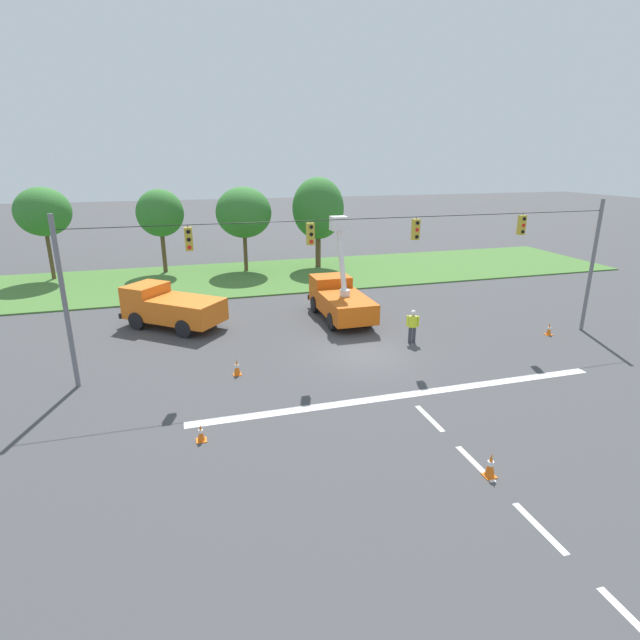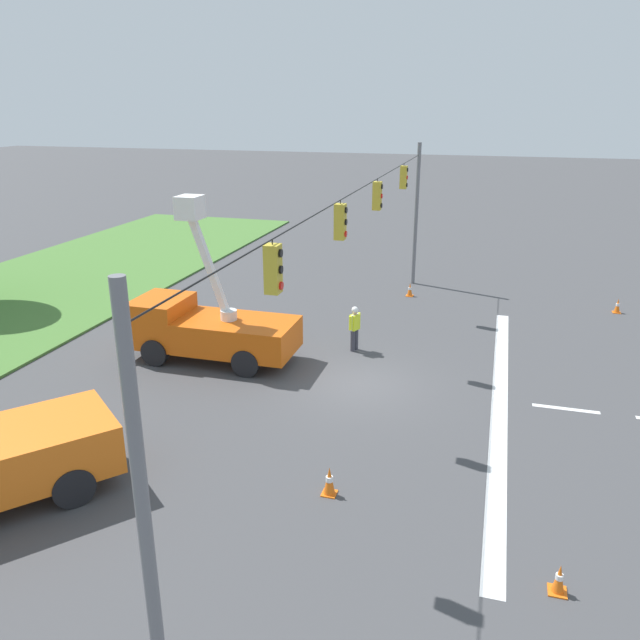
% 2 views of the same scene
% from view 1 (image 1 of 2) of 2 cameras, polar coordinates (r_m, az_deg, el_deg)
% --- Properties ---
extents(ground_plane, '(200.00, 200.00, 0.00)m').
position_cam_1_polar(ground_plane, '(24.76, 5.16, -3.89)').
color(ground_plane, '#424244').
extents(grass_verge, '(56.00, 12.00, 0.10)m').
position_cam_1_polar(grass_verge, '(41.28, -3.91, 5.18)').
color(grass_verge, '#477533').
rests_on(grass_verge, ground).
extents(lane_markings, '(17.60, 15.25, 0.01)m').
position_cam_1_polar(lane_markings, '(19.72, 11.69, -10.22)').
color(lane_markings, silver).
rests_on(lane_markings, ground).
extents(signal_gantry, '(26.20, 0.33, 7.20)m').
position_cam_1_polar(signal_gantry, '(23.43, 5.44, 6.55)').
color(signal_gantry, slate).
rests_on(signal_gantry, ground).
extents(tree_far_west, '(4.05, 4.39, 7.15)m').
position_cam_1_polar(tree_far_west, '(44.11, -29.10, 10.74)').
color(tree_far_west, brown).
rests_on(tree_far_west, ground).
extents(tree_west, '(3.76, 3.82, 6.85)m').
position_cam_1_polar(tree_west, '(43.22, -17.81, 11.54)').
color(tree_west, brown).
rests_on(tree_west, ground).
extents(tree_centre, '(4.54, 4.98, 7.00)m').
position_cam_1_polar(tree_centre, '(42.32, -8.72, 12.04)').
color(tree_centre, brown).
rests_on(tree_centre, ground).
extents(tree_east, '(4.35, 4.77, 7.70)m').
position_cam_1_polar(tree_east, '(43.34, -0.22, 12.61)').
color(tree_east, brown).
rests_on(tree_east, ground).
extents(utility_truck_bucket_lift, '(2.52, 6.22, 6.02)m').
position_cam_1_polar(utility_truck_bucket_lift, '(29.76, 2.27, 2.59)').
color(utility_truck_bucket_lift, '#D6560F').
rests_on(utility_truck_bucket_lift, ground).
extents(utility_truck_support_near, '(6.02, 5.63, 2.32)m').
position_cam_1_polar(utility_truck_support_near, '(29.44, -16.71, 1.46)').
color(utility_truck_support_near, orange).
rests_on(utility_truck_support_near, ground).
extents(road_worker, '(0.60, 0.38, 1.77)m').
position_cam_1_polar(road_worker, '(26.27, 10.54, -0.49)').
color(road_worker, '#383842').
rests_on(road_worker, ground).
extents(traffic_cone_foreground_left, '(0.36, 0.36, 0.75)m').
position_cam_1_polar(traffic_cone_foreground_left, '(22.55, -9.48, -5.32)').
color(traffic_cone_foreground_left, orange).
rests_on(traffic_cone_foreground_left, ground).
extents(traffic_cone_foreground_right, '(0.36, 0.36, 0.64)m').
position_cam_1_polar(traffic_cone_foreground_right, '(17.87, -13.47, -12.43)').
color(traffic_cone_foreground_right, orange).
rests_on(traffic_cone_foreground_right, ground).
extents(traffic_cone_mid_right, '(0.36, 0.36, 0.80)m').
position_cam_1_polar(traffic_cone_mid_right, '(16.49, 18.91, -15.39)').
color(traffic_cone_mid_right, orange).
rests_on(traffic_cone_mid_right, ground).
extents(traffic_cone_near_bucket, '(0.36, 0.36, 0.67)m').
position_cam_1_polar(traffic_cone_near_bucket, '(29.91, 24.72, -0.96)').
color(traffic_cone_near_bucket, orange).
rests_on(traffic_cone_near_bucket, ground).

